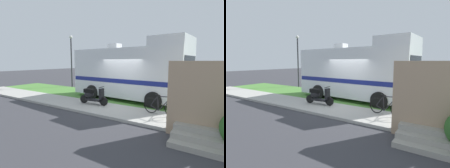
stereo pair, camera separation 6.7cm
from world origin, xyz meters
TOP-DOWN VIEW (x-y plane):
  - ground_plane at (0.00, 0.00)m, footprint 80.00×80.00m
  - sidewalk at (0.00, -1.20)m, footprint 24.00×2.00m
  - grass_strip at (0.00, 1.50)m, footprint 24.00×3.40m
  - motorhome_rv at (-0.09, 1.56)m, footprint 7.15×2.90m
  - scooter at (-1.02, -0.91)m, footprint 1.69×0.50m
  - bicycle at (2.66, -0.87)m, footprint 1.69×0.57m
  - pickup_truck_near at (2.40, 5.61)m, footprint 5.73×2.38m
  - porch_steps at (4.30, -2.29)m, footprint 2.00×1.26m
  - bottle_green at (3.49, -0.70)m, footprint 0.07×0.07m
  - street_lamp_post at (-7.19, 3.60)m, footprint 0.28×0.28m

SIDE VIEW (x-z plane):
  - ground_plane at x=0.00m, z-range 0.00..0.00m
  - grass_strip at x=0.00m, z-range 0.00..0.08m
  - sidewalk at x=0.00m, z-range 0.00..0.12m
  - bottle_green at x=3.49m, z-range 0.10..0.34m
  - bicycle at x=2.66m, z-range 0.06..0.96m
  - scooter at x=-1.02m, z-range 0.09..1.06m
  - pickup_truck_near at x=2.40m, z-range 0.07..1.83m
  - porch_steps at x=4.30m, z-range -0.23..2.17m
  - motorhome_rv at x=-0.09m, z-range -0.08..3.54m
  - street_lamp_post at x=-7.19m, z-range 0.47..5.16m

